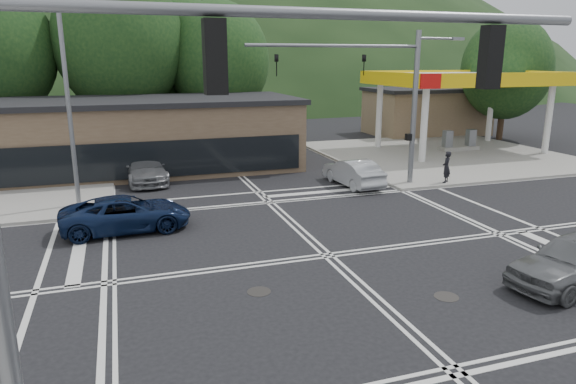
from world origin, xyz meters
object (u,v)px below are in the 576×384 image
object	(u,v)px
car_blue_west	(126,214)
pedestrian	(446,167)
car_queue_b	(239,150)
car_northbound	(145,168)
car_queue_a	(353,172)

from	to	relation	value
car_blue_west	pedestrian	size ratio (longest dim) A/B	2.94
car_blue_west	car_queue_b	world-z (taller)	car_blue_west
pedestrian	car_northbound	bearing A→B (deg)	-61.73
car_blue_west	car_queue_a	world-z (taller)	car_queue_a
car_blue_west	car_queue_b	xyz separation A→B (m)	(7.56, 12.96, -0.01)
car_northbound	pedestrian	world-z (taller)	pedestrian
car_queue_b	pedestrian	xyz separation A→B (m)	(8.90, -10.46, 0.32)
car_blue_west	car_queue_a	distance (m)	12.36
car_blue_west	pedestrian	xyz separation A→B (m)	(16.45, 2.50, 0.30)
pedestrian	car_queue_a	bearing A→B (deg)	-57.91
pedestrian	car_queue_b	bearing A→B (deg)	-90.06
car_blue_west	car_queue_a	xyz separation A→B (m)	(11.69, 4.00, 0.03)
car_queue_a	pedestrian	xyz separation A→B (m)	(4.76, -1.50, 0.28)
car_queue_a	car_northbound	bearing A→B (deg)	-27.35
car_northbound	pedestrian	bearing A→B (deg)	-24.57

